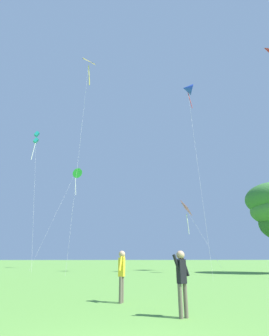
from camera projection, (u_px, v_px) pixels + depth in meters
name	position (u px, v px, depth m)	size (l,w,h in m)	color
kite_green_small	(76.00, 172.00, 44.90)	(5.11, 8.74, 16.86)	green
kite_blue_delta	(188.00, 89.00, 33.13)	(2.56, 8.18, 22.95)	blue
kite_yellow_diamond	(89.00, 69.00, 37.55)	(2.14, 6.82, 29.78)	yellow
kite_teal_box	(36.00, 138.00, 42.71)	(4.37, 7.81, 21.51)	teal
kite_pink_low	(187.00, 213.00, 34.46)	(2.94, 7.19, 8.97)	pink
person_in_blue_jacket	(182.00, 276.00, 7.38)	(0.55, 0.30, 1.76)	#665B4C
person_with_spool	(122.00, 271.00, 9.76)	(0.30, 0.58, 1.82)	#665B4C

